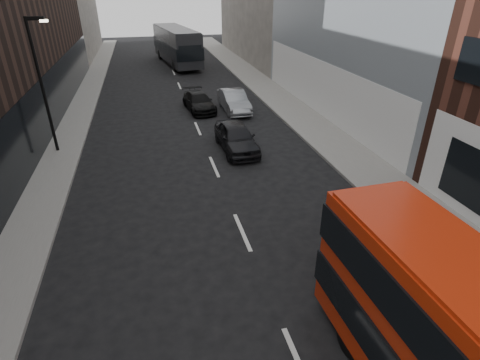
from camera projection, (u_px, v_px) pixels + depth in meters
sidewalk_right at (280, 100)px, 30.69m from camera, size 3.00×80.00×0.15m
sidewalk_left at (79, 114)px, 27.38m from camera, size 2.00×80.00×0.15m
building_left_mid at (19, 7)px, 27.69m from camera, size 5.00×24.00×14.00m
building_left_far at (67, 1)px, 46.80m from camera, size 5.00×20.00×13.00m
street_lamp at (42, 78)px, 19.41m from camera, size 1.06×0.22×7.00m
grey_bus at (176, 45)px, 43.41m from camera, size 4.64×12.77×4.04m
car_a at (236, 137)px, 21.33m from camera, size 2.01×4.69×1.58m
car_b at (234, 101)px, 27.86m from camera, size 1.72×4.72×1.54m
car_c at (199, 102)px, 28.11m from camera, size 2.31×4.67×1.31m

